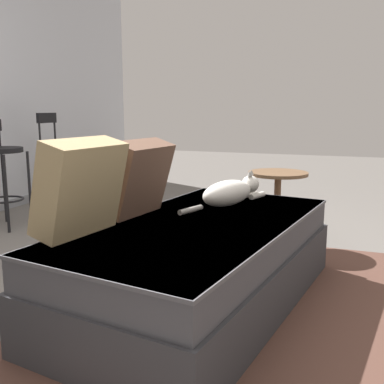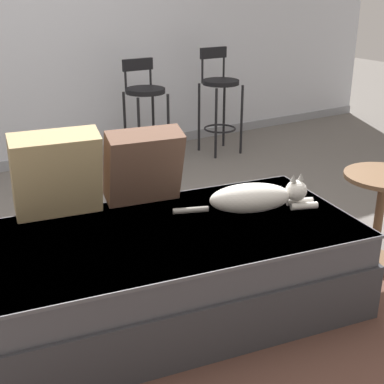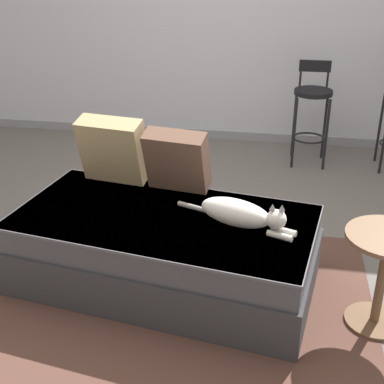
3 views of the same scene
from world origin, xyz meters
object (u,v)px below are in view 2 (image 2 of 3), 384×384
(couch, at_px, (177,269))
(throw_pillow_middle, at_px, (143,166))
(side_table, at_px, (380,207))
(bar_stool_near_window, at_px, (145,104))
(cat, at_px, (256,197))
(bar_stool_by_doorway, at_px, (220,94))
(throw_pillow_corner, at_px, (57,174))

(couch, height_order, throw_pillow_middle, throw_pillow_middle)
(side_table, bearing_deg, bar_stool_near_window, 97.64)
(couch, xyz_separation_m, cat, (0.45, -0.04, 0.30))
(couch, distance_m, throw_pillow_middle, 0.56)
(bar_stool_near_window, relative_size, side_table, 1.67)
(bar_stool_by_doorway, bearing_deg, throw_pillow_middle, -133.74)
(couch, relative_size, throw_pillow_middle, 4.48)
(couch, height_order, throw_pillow_corner, throw_pillow_corner)
(cat, xyz_separation_m, bar_stool_by_doorway, (1.24, 2.14, 0.03))
(cat, bearing_deg, couch, 175.13)
(cat, xyz_separation_m, bar_stool_near_window, (0.46, 2.14, 0.03))
(throw_pillow_middle, xyz_separation_m, bar_stool_near_window, (0.89, 1.75, -0.10))
(cat, bearing_deg, bar_stool_near_window, 77.90)
(bar_stool_near_window, xyz_separation_m, bar_stool_by_doorway, (0.78, 0.00, 0.00))
(couch, bearing_deg, bar_stool_by_doorway, 51.30)
(bar_stool_by_doorway, relative_size, side_table, 1.76)
(throw_pillow_middle, xyz_separation_m, bar_stool_by_doorway, (1.67, 1.75, -0.10))
(cat, bearing_deg, side_table, -11.67)
(cat, relative_size, side_table, 1.27)
(bar_stool_by_doorway, bearing_deg, side_table, -101.59)
(throw_pillow_corner, distance_m, bar_stool_near_window, 2.14)
(throw_pillow_corner, height_order, cat, throw_pillow_corner)
(throw_pillow_corner, bearing_deg, throw_pillow_middle, -9.20)
(cat, height_order, bar_stool_by_doorway, bar_stool_by_doorway)
(throw_pillow_middle, height_order, bar_stool_near_window, bar_stool_near_window)
(throw_pillow_middle, relative_size, bar_stool_by_doorway, 0.43)
(throw_pillow_corner, relative_size, bar_stool_by_doorway, 0.47)
(cat, height_order, bar_stool_near_window, bar_stool_near_window)
(bar_stool_by_doorway, xyz_separation_m, side_table, (-0.47, -2.30, -0.20))
(throw_pillow_corner, bearing_deg, bar_stool_by_doorway, 38.53)
(bar_stool_near_window, bearing_deg, bar_stool_by_doorway, 0.02)
(side_table, bearing_deg, throw_pillow_corner, 159.13)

